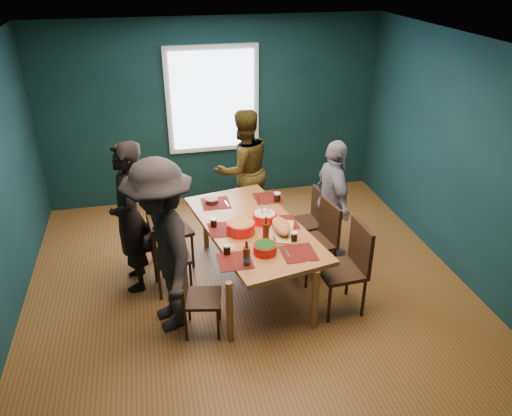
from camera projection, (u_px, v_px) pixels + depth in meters
The scene contains 26 objects.
room at pixel (242, 170), 5.40m from camera, with size 5.01×5.01×2.71m.
dining_table at pixel (253, 232), 5.58m from camera, with size 1.37×2.15×0.76m.
chair_left_far at pixel (162, 225), 5.93m from camera, with size 0.55×0.55×1.00m.
chair_left_mid at pixel (163, 251), 5.53m from camera, with size 0.44×0.44×0.90m.
chair_left_near at pixel (194, 292), 4.93m from camera, with size 0.43×0.43×0.82m.
chair_right_far at pixel (312, 216), 6.30m from camera, with size 0.41×0.41×0.84m.
chair_right_mid at pixel (321, 235), 5.79m from camera, with size 0.49×0.49×0.94m.
chair_right_near at pixel (350, 261), 5.22m from camera, with size 0.48×0.48×1.01m.
person_far_left at pixel (130, 217), 5.48m from camera, with size 0.64×0.42×1.75m, color black.
person_back at pixel (243, 170), 6.75m from camera, with size 0.81×0.63×1.67m, color black.
person_right at pixel (333, 201), 6.08m from camera, with size 0.90×0.37×1.53m, color silver.
person_near_left at pixel (162, 247), 4.85m from camera, with size 1.18×0.68×1.83m, color black.
bowl_salad at pixel (241, 227), 5.39m from camera, with size 0.31×0.31×0.13m.
bowl_dumpling at pixel (265, 217), 5.61m from camera, with size 0.27×0.27×0.25m.
bowl_herbs at pixel (265, 248), 5.03m from camera, with size 0.24×0.24×0.11m.
cutting_board at pixel (281, 227), 5.39m from camera, with size 0.41×0.64×0.14m.
small_bowl at pixel (212, 201), 6.02m from camera, with size 0.16×0.16×0.07m.
beer_bottle_a at pixel (247, 256), 4.82m from camera, with size 0.07×0.07×0.27m.
beer_bottle_b at pixel (266, 231), 5.23m from camera, with size 0.07×0.07×0.27m.
cola_glass_a at pixel (227, 249), 5.01m from camera, with size 0.08×0.08×0.11m.
cola_glass_b at pixel (294, 236), 5.25m from camera, with size 0.07×0.07×0.10m.
cola_glass_c at pixel (277, 197), 6.06m from camera, with size 0.08×0.08×0.11m.
cola_glass_d at pixel (214, 222), 5.51m from camera, with size 0.08×0.08×0.10m.
napkin_a at pixel (285, 219), 5.68m from camera, with size 0.13×0.13×0.00m, color #DE745D.
napkin_b at pixel (229, 246), 5.16m from camera, with size 0.12×0.12×0.00m, color #DE745D.
napkin_c at pixel (305, 257), 4.98m from camera, with size 0.15×0.15×0.00m, color #DE745D.
Camera 1 is at (-0.94, -4.63, 3.50)m, focal length 35.00 mm.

